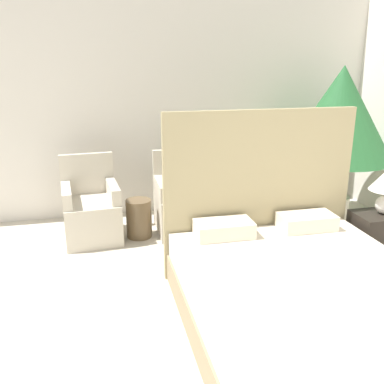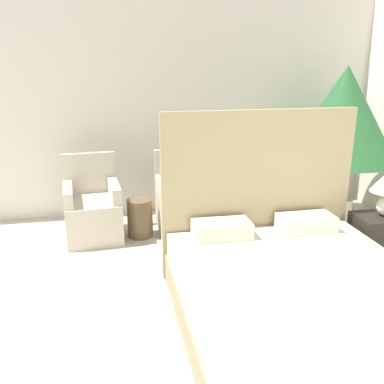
% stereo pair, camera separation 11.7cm
% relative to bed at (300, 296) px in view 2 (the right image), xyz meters
% --- Properties ---
extents(wall_back, '(10.00, 0.06, 2.90)m').
position_rel_bed_xyz_m(wall_back, '(-0.35, 2.88, 1.17)').
color(wall_back, silver).
rests_on(wall_back, ground_plane).
extents(bed, '(1.81, 2.21, 1.55)m').
position_rel_bed_xyz_m(bed, '(0.00, 0.00, 0.00)').
color(bed, '#8C7A5B').
rests_on(bed, ground_plane).
extents(armchair_near_window_left, '(0.66, 0.72, 0.93)m').
position_rel_bed_xyz_m(armchair_near_window_left, '(-1.56, 2.10, 0.01)').
color(armchair_near_window_left, beige).
rests_on(armchair_near_window_left, ground_plane).
extents(armchair_near_window_right, '(0.61, 0.67, 0.93)m').
position_rel_bed_xyz_m(armchair_near_window_right, '(-0.51, 2.10, 0.01)').
color(armchair_near_window_right, beige).
rests_on(armchair_near_window_right, ground_plane).
extents(potted_palm, '(1.31, 1.31, 1.91)m').
position_rel_bed_xyz_m(potted_palm, '(1.42, 2.05, 1.03)').
color(potted_palm, beige).
rests_on(potted_palm, ground_plane).
extents(nightstand, '(0.54, 0.37, 0.54)m').
position_rel_bed_xyz_m(nightstand, '(1.22, 0.80, -0.01)').
color(nightstand, black).
rests_on(nightstand, ground_plane).
extents(side_table, '(0.29, 0.29, 0.45)m').
position_rel_bed_xyz_m(side_table, '(-1.03, 2.03, -0.06)').
color(side_table, brown).
rests_on(side_table, ground_plane).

